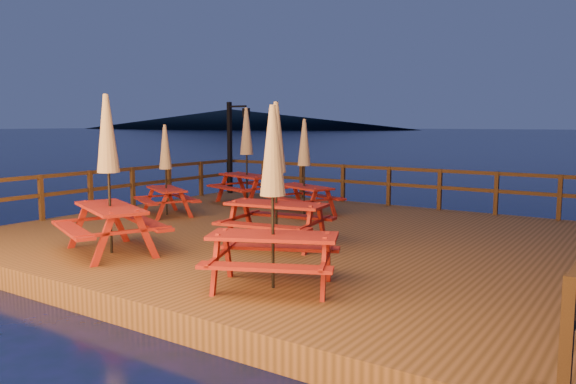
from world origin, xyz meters
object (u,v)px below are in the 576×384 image
lamp_post (233,139)px  picnic_table_2 (276,172)px  picnic_table_0 (304,165)px  picnic_table_1 (166,169)px

lamp_post → picnic_table_2: bearing=-44.9°
picnic_table_0 → picnic_table_1: (-2.81, -2.06, -0.07)m
picnic_table_0 → picnic_table_1: size_ratio=1.06×
lamp_post → picnic_table_2: lamp_post is taller
picnic_table_0 → picnic_table_2: picnic_table_2 is taller
lamp_post → picnic_table_0: (4.24, -2.34, -0.54)m
lamp_post → picnic_table_2: (5.76, -5.73, -0.39)m
picnic_table_0 → lamp_post: bearing=172.1°
picnic_table_2 → picnic_table_0: bearing=104.6°
picnic_table_1 → picnic_table_2: size_ratio=0.84×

